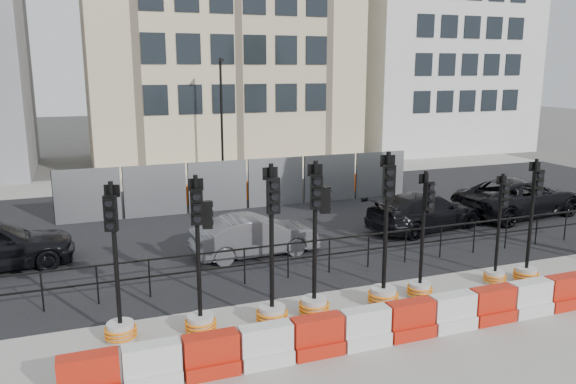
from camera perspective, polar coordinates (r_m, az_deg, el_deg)
name	(u,v)px	position (r m, az deg, el deg)	size (l,w,h in m)	color
ground	(349,289)	(14.57, 6.19, -9.78)	(120.00, 120.00, 0.00)	#51514C
sidewalk_near	(414,341)	(12.21, 12.72, -14.54)	(40.00, 6.00, 0.02)	gray
road	(263,221)	(20.72, -2.53, -2.92)	(40.00, 14.00, 0.03)	black
sidewalk_far	(209,178)	(29.20, -8.03, 1.46)	(40.00, 4.00, 0.02)	gray
building_cream	(215,8)	(35.14, -7.41, 18.02)	(15.00, 10.06, 18.00)	tan
building_white	(430,32)	(41.22, 14.19, 15.51)	(12.00, 9.06, 16.00)	silver
kerb_railing	(329,249)	(15.35, 4.23, -5.84)	(18.00, 0.04, 1.00)	black
heras_fencing	(255,188)	(23.39, -3.41, 0.45)	(14.33, 1.72, 2.00)	gray
lamp_post_far	(222,116)	(27.90, -6.75, 7.65)	(0.12, 0.56, 6.00)	black
barrier_row	(410,321)	(12.20, 12.28, -12.68)	(13.60, 0.50, 0.80)	red
traffic_signal_a	(119,310)	(12.13, -16.79, -11.39)	(0.66, 0.66, 3.36)	#B8B7B3
traffic_signal_b	(200,298)	(12.03, -8.90, -10.57)	(0.67, 0.67, 3.42)	#B8B7B3
traffic_signal_c	(272,293)	(12.32, -1.62, -10.25)	(0.70, 0.70, 3.58)	#B8B7B3
traffic_signal_d	(315,281)	(12.69, 2.76, -9.01)	(0.70, 0.70, 3.57)	#B8B7B3
traffic_signal_e	(384,276)	(13.43, 9.74, -8.36)	(0.73, 0.73, 3.68)	#B8B7B3
traffic_signal_f	(422,268)	(14.09, 13.41, -7.56)	(0.62, 0.62, 3.16)	#B8B7B3
traffic_signal_g	(496,262)	(15.56, 20.39, -6.67)	(0.58, 0.58, 2.93)	#B8B7B3
traffic_signal_h	(528,258)	(15.98, 23.18, -6.14)	(0.65, 0.65, 3.28)	#B8B7B3
car_b	(255,236)	(16.79, -3.39, -4.46)	(3.83, 1.52, 1.24)	#515257
car_c	(425,211)	(20.05, 13.76, -1.90)	(4.80, 2.72, 1.31)	black
car_d	(519,197)	(23.06, 22.43, -0.49)	(5.43, 3.01, 1.44)	black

